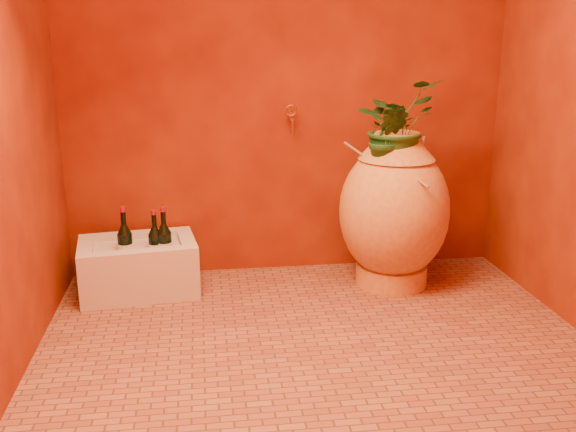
{
  "coord_description": "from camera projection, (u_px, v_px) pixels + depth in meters",
  "views": [
    {
      "loc": [
        -0.49,
        -2.61,
        1.35
      ],
      "look_at": [
        -0.08,
        0.35,
        0.5
      ],
      "focal_mm": 40.0,
      "sensor_mm": 36.0,
      "label": 1
    }
  ],
  "objects": [
    {
      "name": "wall_tap",
      "position": [
        291.0,
        118.0,
        3.56
      ],
      "size": [
        0.07,
        0.14,
        0.15
      ],
      "color": "#A16425",
      "rests_on": "wall_back"
    },
    {
      "name": "plant_side",
      "position": [
        388.0,
        139.0,
        3.31
      ],
      "size": [
        0.24,
        0.22,
        0.36
      ],
      "primitive_type": "imported",
      "rotation": [
        0.0,
        0.0,
        -0.35
      ],
      "color": "#1A4A1C",
      "rests_on": "amphora"
    },
    {
      "name": "wine_bottle_c",
      "position": [
        165.0,
        245.0,
        3.41
      ],
      "size": [
        0.08,
        0.08,
        0.32
      ],
      "color": "black",
      "rests_on": "stone_basin"
    },
    {
      "name": "wine_bottle_a",
      "position": [
        125.0,
        246.0,
        3.38
      ],
      "size": [
        0.08,
        0.08,
        0.33
      ],
      "color": "black",
      "rests_on": "stone_basin"
    },
    {
      "name": "amphora",
      "position": [
        394.0,
        210.0,
        3.5
      ],
      "size": [
        0.61,
        0.61,
        0.86
      ],
      "rotation": [
        0.0,
        0.0,
        0.01
      ],
      "color": "gold",
      "rests_on": "floor"
    },
    {
      "name": "wall_back",
      "position": [
        287.0,
        54.0,
        3.53
      ],
      "size": [
        2.5,
        0.02,
        2.5
      ],
      "primitive_type": "cube",
      "color": "#5C1205",
      "rests_on": "ground"
    },
    {
      "name": "wine_bottle_b",
      "position": [
        156.0,
        246.0,
        3.41
      ],
      "size": [
        0.08,
        0.08,
        0.31
      ],
      "color": "black",
      "rests_on": "stone_basin"
    },
    {
      "name": "plant_main",
      "position": [
        396.0,
        125.0,
        3.38
      ],
      "size": [
        0.57,
        0.55,
        0.48
      ],
      "primitive_type": "imported",
      "rotation": [
        0.0,
        0.0,
        0.59
      ],
      "color": "#1A4A1C",
      "rests_on": "amphora"
    },
    {
      "name": "stone_basin",
      "position": [
        139.0,
        267.0,
        3.47
      ],
      "size": [
        0.66,
        0.49,
        0.29
      ],
      "rotation": [
        0.0,
        0.0,
        0.13
      ],
      "color": "#B8B199",
      "rests_on": "floor"
    },
    {
      "name": "floor",
      "position": [
        317.0,
        342.0,
        2.92
      ],
      "size": [
        2.5,
        2.5,
        0.0
      ],
      "primitive_type": "plane",
      "color": "brown",
      "rests_on": "ground"
    }
  ]
}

